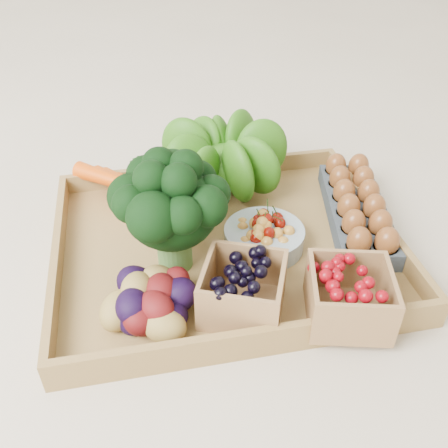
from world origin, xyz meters
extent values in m
plane|color=beige|center=(0.00, 0.00, 0.00)|extent=(4.00, 4.00, 0.00)
cube|color=olive|center=(0.00, 0.00, 0.01)|extent=(0.55, 0.45, 0.01)
sphere|color=#245A0E|center=(0.03, 0.18, 0.09)|extent=(0.15, 0.15, 0.15)
cylinder|color=#8C9EA5|center=(0.06, -0.01, 0.03)|extent=(0.13, 0.13, 0.04)
cube|color=#384047|center=(0.24, 0.02, 0.03)|extent=(0.15, 0.29, 0.03)
cube|color=black|center=(0.00, -0.15, 0.05)|extent=(0.15, 0.15, 0.08)
cube|color=maroon|center=(0.14, -0.19, 0.05)|extent=(0.14, 0.14, 0.08)
camera|label=1|loc=(-0.13, -0.63, 0.55)|focal=40.00mm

